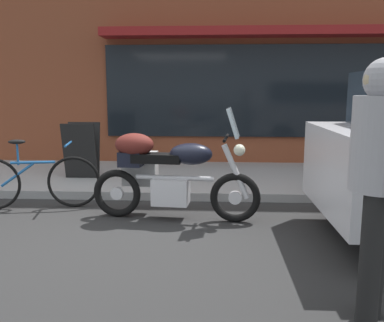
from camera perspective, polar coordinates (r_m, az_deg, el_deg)
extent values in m
plane|color=#292929|center=(4.88, -8.59, -9.38)|extent=(80.00, 80.00, 0.00)
torus|color=black|center=(5.08, 5.90, -4.99)|extent=(0.61, 0.15, 0.61)
cylinder|color=silver|center=(5.08, 5.90, -4.99)|extent=(0.16, 0.07, 0.16)
torus|color=black|center=(5.34, -10.17, -4.34)|extent=(0.61, 0.15, 0.61)
cylinder|color=silver|center=(5.34, -10.17, -4.34)|extent=(0.16, 0.07, 0.16)
cube|color=silver|center=(5.15, -2.90, -4.14)|extent=(0.47, 0.34, 0.32)
cylinder|color=silver|center=(5.11, -2.37, -2.31)|extent=(0.96, 0.15, 0.06)
ellipsoid|color=black|center=(5.02, -0.15, 0.97)|extent=(0.54, 0.33, 0.26)
cube|color=black|center=(5.11, -4.81, 0.40)|extent=(0.62, 0.29, 0.11)
cube|color=black|center=(5.20, -8.35, 0.27)|extent=(0.30, 0.24, 0.18)
cylinder|color=silver|center=(5.00, 5.96, -1.44)|extent=(0.35, 0.10, 0.67)
cylinder|color=black|center=(4.95, 4.65, 3.14)|extent=(0.09, 0.62, 0.04)
cube|color=silver|center=(4.93, 5.61, 5.20)|extent=(0.18, 0.33, 0.35)
sphere|color=#EAEACC|center=(4.96, 6.48, 1.50)|extent=(0.14, 0.14, 0.14)
cube|color=#AFAFAF|center=(5.44, -7.08, -0.99)|extent=(0.46, 0.24, 0.44)
cube|color=black|center=(5.54, -6.88, -0.78)|extent=(0.37, 0.05, 0.03)
ellipsoid|color=#591E19|center=(5.16, -7.87, 2.23)|extent=(0.51, 0.36, 0.28)
torus|color=black|center=(5.89, -15.80, -2.77)|extent=(0.70, 0.17, 0.70)
cylinder|color=#1E5999|center=(5.94, -20.87, -0.19)|extent=(0.57, 0.14, 0.04)
cylinder|color=#1E5999|center=(6.02, -22.69, -1.73)|extent=(0.44, 0.12, 0.33)
cylinder|color=#1E5999|center=(5.97, -22.67, 0.91)|extent=(0.03, 0.03, 0.30)
ellipsoid|color=black|center=(5.95, -22.77, 2.43)|extent=(0.23, 0.14, 0.06)
cylinder|color=#1E5999|center=(5.81, -16.53, 2.24)|extent=(0.11, 0.48, 0.03)
cylinder|color=black|center=(5.66, 22.38, -3.86)|extent=(0.66, 0.22, 0.66)
cylinder|color=black|center=(3.04, 23.11, -12.73)|extent=(0.14, 0.14, 0.94)
cylinder|color=black|center=(3.22, 23.64, -11.46)|extent=(0.14, 0.14, 0.94)
cylinder|color=#9E9EA3|center=(2.94, 24.40, 2.12)|extent=(0.43, 0.43, 0.61)
sphere|color=tan|center=(2.89, 23.92, 10.09)|extent=(0.16, 0.17, 0.17)
cylinder|color=#9E9EA3|center=(3.15, 22.29, 2.14)|extent=(0.10, 0.10, 0.58)
cube|color=black|center=(7.13, -15.08, 1.30)|extent=(0.55, 0.19, 0.92)
cube|color=black|center=(7.33, -14.55, 1.55)|extent=(0.55, 0.19, 0.92)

